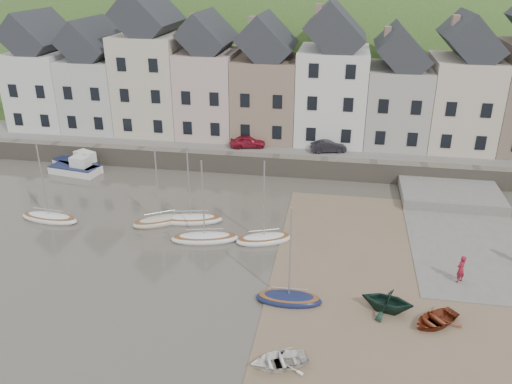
% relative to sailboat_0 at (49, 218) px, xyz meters
% --- Properties ---
extents(ground, '(160.00, 160.00, 0.00)m').
position_rel_sailboat_0_xyz_m(ground, '(15.77, -4.68, -0.26)').
color(ground, '#494339').
rests_on(ground, ground).
extents(quay_land, '(90.00, 30.00, 1.50)m').
position_rel_sailboat_0_xyz_m(quay_land, '(15.77, 27.32, 0.49)').
color(quay_land, '#385421').
rests_on(quay_land, ground).
extents(quay_street, '(70.00, 7.00, 0.10)m').
position_rel_sailboat_0_xyz_m(quay_street, '(15.77, 15.82, 1.29)').
color(quay_street, slate).
rests_on(quay_street, quay_land).
extents(seawall, '(70.00, 1.20, 1.80)m').
position_rel_sailboat_0_xyz_m(seawall, '(15.77, 12.32, 0.64)').
color(seawall, slate).
rests_on(seawall, ground).
extents(beach, '(18.00, 26.00, 0.06)m').
position_rel_sailboat_0_xyz_m(beach, '(26.77, -4.68, -0.23)').
color(beach, '#766047').
rests_on(beach, ground).
extents(slipway, '(8.00, 18.00, 0.12)m').
position_rel_sailboat_0_xyz_m(slipway, '(30.77, 3.32, -0.20)').
color(slipway, slate).
rests_on(slipway, ground).
extents(hillside, '(134.40, 84.00, 84.00)m').
position_rel_sailboat_0_xyz_m(hillside, '(10.77, 55.32, -18.25)').
color(hillside, '#385421').
rests_on(hillside, ground).
extents(townhouse_terrace, '(61.05, 8.00, 13.93)m').
position_rel_sailboat_0_xyz_m(townhouse_terrace, '(17.53, 19.32, 7.06)').
color(townhouse_terrace, silver).
rests_on(townhouse_terrace, quay_land).
extents(sailboat_0, '(4.85, 1.94, 6.32)m').
position_rel_sailboat_0_xyz_m(sailboat_0, '(0.00, 0.00, 0.00)').
color(sailboat_0, white).
rests_on(sailboat_0, ground).
extents(sailboat_1, '(5.02, 2.44, 6.32)m').
position_rel_sailboat_0_xyz_m(sailboat_1, '(10.71, 1.58, -0.00)').
color(sailboat_1, white).
rests_on(sailboat_1, ground).
extents(sailboat_2, '(4.36, 3.47, 6.32)m').
position_rel_sailboat_0_xyz_m(sailboat_2, '(8.52, 0.95, 0.00)').
color(sailboat_2, beige).
rests_on(sailboat_2, ground).
extents(sailboat_3, '(4.25, 2.81, 6.32)m').
position_rel_sailboat_0_xyz_m(sailboat_3, '(16.64, -0.50, 0.00)').
color(sailboat_3, white).
rests_on(sailboat_3, ground).
extents(sailboat_4, '(4.99, 2.50, 6.32)m').
position_rel_sailboat_0_xyz_m(sailboat_4, '(12.50, -1.07, -0.00)').
color(sailboat_4, white).
rests_on(sailboat_4, ground).
extents(sailboat_5, '(3.91, 1.61, 6.32)m').
position_rel_sailboat_0_xyz_m(sailboat_5, '(19.17, -7.26, 0.01)').
color(sailboat_5, '#161E45').
rests_on(sailboat_5, ground).
extents(motorboat_0, '(4.84, 2.49, 1.70)m').
position_rel_sailboat_0_xyz_m(motorboat_0, '(-2.60, 9.27, 0.32)').
color(motorboat_0, white).
rests_on(motorboat_0, ground).
extents(motorboat_2, '(5.62, 3.90, 1.70)m').
position_rel_sailboat_0_xyz_m(motorboat_2, '(-2.84, 10.43, 0.32)').
color(motorboat_2, white).
rests_on(motorboat_2, ground).
extents(rowboat_white, '(3.37, 2.91, 0.59)m').
position_rel_sailboat_0_xyz_m(rowboat_white, '(19.27, -12.54, 0.09)').
color(rowboat_white, white).
rests_on(rowboat_white, beach).
extents(rowboat_green, '(3.30, 3.00, 1.50)m').
position_rel_sailboat_0_xyz_m(rowboat_green, '(24.70, -7.25, 0.55)').
color(rowboat_green, '#142D23').
rests_on(rowboat_green, beach).
extents(rowboat_red, '(3.55, 3.44, 0.60)m').
position_rel_sailboat_0_xyz_m(rowboat_red, '(27.22, -7.98, 0.10)').
color(rowboat_red, brown).
rests_on(rowboat_red, beach).
extents(person_red, '(0.78, 0.77, 1.81)m').
position_rel_sailboat_0_xyz_m(person_red, '(29.24, -3.56, 0.77)').
color(person_red, maroon).
rests_on(person_red, slipway).
extents(car_left, '(3.59, 2.06, 1.15)m').
position_rel_sailboat_0_xyz_m(car_left, '(12.63, 14.82, 1.91)').
color(car_left, maroon).
rests_on(car_left, quay_street).
extents(car_right, '(3.50, 1.94, 1.09)m').
position_rel_sailboat_0_xyz_m(car_right, '(20.42, 14.82, 1.89)').
color(car_right, black).
rests_on(car_right, quay_street).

